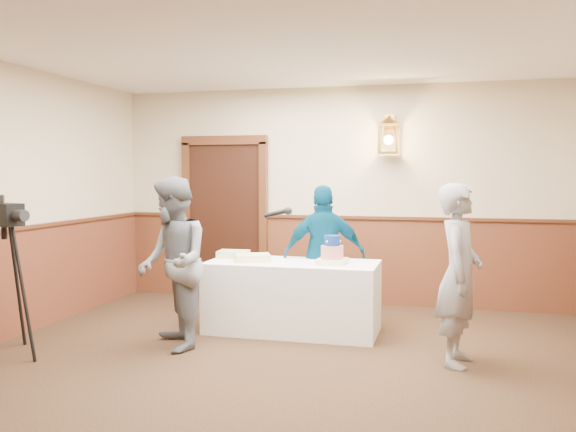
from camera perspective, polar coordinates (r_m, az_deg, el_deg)
name	(u,v)px	position (r m, az deg, el deg)	size (l,w,h in m)	color
ground	(266,396)	(4.81, -2.11, -16.50)	(7.00, 7.00, 0.00)	black
room_shell	(275,194)	(4.96, -1.25, 2.11)	(6.02, 7.02, 2.81)	beige
display_table	(293,297)	(6.54, 0.44, -7.55)	(1.80, 0.80, 0.75)	white
tiered_cake	(332,253)	(6.31, 4.15, -3.46)	(0.30, 0.30, 0.30)	#FFF1C2
sheet_cake_yellow	(253,258)	(6.53, -3.33, -3.91)	(0.36, 0.28, 0.07)	#EFDB8F
sheet_cake_green	(233,254)	(6.82, -5.14, -3.57)	(0.33, 0.26, 0.08)	#9EC78C
interviewer	(173,263)	(5.94, -10.73, -4.34)	(1.54, 1.07, 1.66)	slate
baker	(459,274)	(5.56, 15.72, -5.29)	(0.58, 0.38, 1.60)	gray
assistant_p	(324,255)	(6.80, 3.42, -3.67)	(0.91, 0.38, 1.56)	navy
tv_camera_rig	(6,288)	(6.19, -24.88, -6.14)	(0.56, 0.52, 1.41)	black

